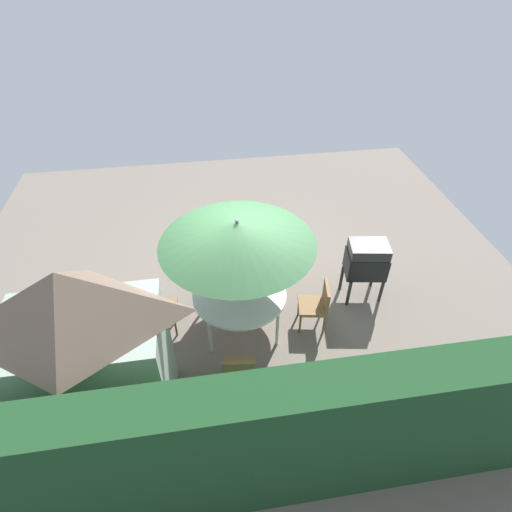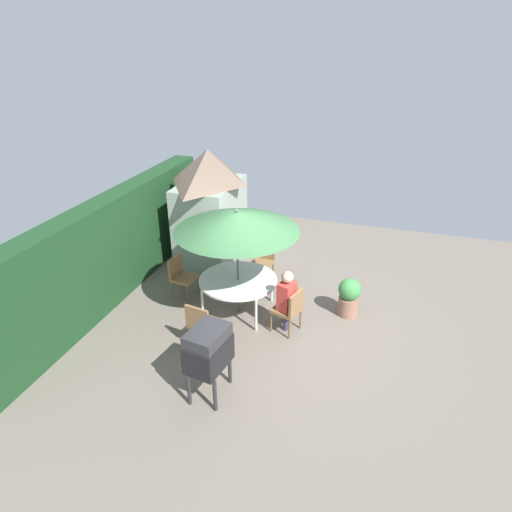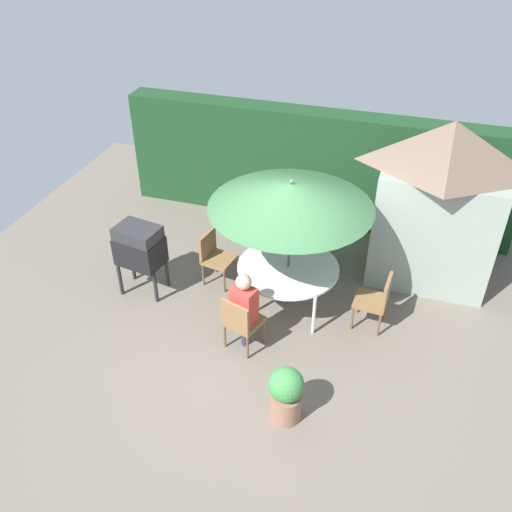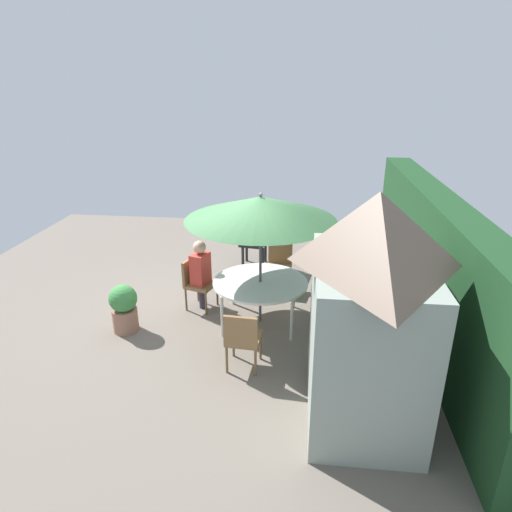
% 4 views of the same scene
% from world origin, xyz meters
% --- Properties ---
extents(ground_plane, '(11.00, 11.00, 0.00)m').
position_xyz_m(ground_plane, '(0.00, 0.00, 0.00)').
color(ground_plane, '#6B6056').
extents(hedge_backdrop, '(7.23, 0.51, 2.15)m').
position_xyz_m(hedge_backdrop, '(0.00, 3.50, 1.08)').
color(hedge_backdrop, '#193D1E').
rests_on(hedge_backdrop, ground).
extents(garden_shed, '(1.96, 1.31, 2.73)m').
position_xyz_m(garden_shed, '(2.21, 2.21, 1.40)').
color(garden_shed, gray).
rests_on(garden_shed, ground).
extents(patio_table, '(1.55, 1.55, 0.73)m').
position_xyz_m(patio_table, '(0.19, 0.79, 0.69)').
color(patio_table, white).
rests_on(patio_table, ground).
extents(patio_umbrella, '(2.36, 2.36, 2.20)m').
position_xyz_m(patio_umbrella, '(0.19, 0.79, 1.96)').
color(patio_umbrella, '#4C4C51').
rests_on(patio_umbrella, ground).
extents(bbq_grill, '(0.77, 0.61, 1.20)m').
position_xyz_m(bbq_grill, '(-2.10, 0.43, 0.85)').
color(bbq_grill, black).
rests_on(bbq_grill, ground).
extents(chair_near_shed, '(0.58, 0.58, 0.90)m').
position_xyz_m(chair_near_shed, '(-0.18, -0.37, 0.52)').
color(chair_near_shed, olive).
rests_on(chair_near_shed, ground).
extents(chair_far_side, '(0.50, 0.49, 0.90)m').
position_xyz_m(chair_far_side, '(1.57, 0.68, 0.52)').
color(chair_far_side, olive).
rests_on(chair_far_side, ground).
extents(chair_toward_hedge, '(0.51, 0.52, 0.90)m').
position_xyz_m(chair_toward_hedge, '(0.36, 2.13, 0.52)').
color(chair_toward_hedge, olive).
rests_on(chair_toward_hedge, ground).
extents(chair_toward_house, '(0.54, 0.53, 0.90)m').
position_xyz_m(chair_toward_house, '(-1.09, 1.01, 0.52)').
color(chair_toward_house, olive).
rests_on(chair_toward_house, ground).
extents(potted_plant_by_shed, '(0.44, 0.44, 0.79)m').
position_xyz_m(potted_plant_by_shed, '(0.73, -1.34, 0.41)').
color(potted_plant_by_shed, '#936651').
rests_on(potted_plant_by_shed, ground).
extents(person_in_red, '(0.40, 0.33, 1.26)m').
position_xyz_m(person_in_red, '(-0.16, -0.29, 0.78)').
color(person_in_red, '#CC3D33').
rests_on(person_in_red, ground).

